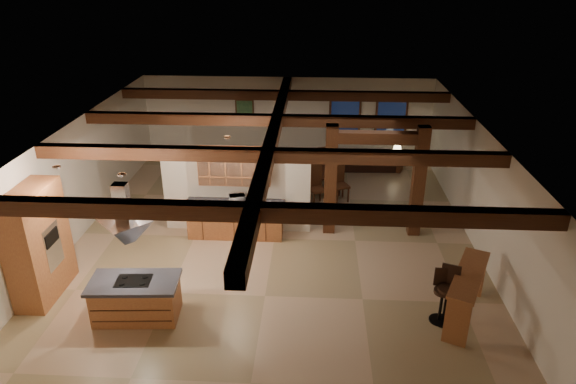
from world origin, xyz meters
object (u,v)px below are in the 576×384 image
sofa (363,160)px  bar_counter (467,288)px  kitchen_island (136,298)px  dining_table (307,184)px

sofa → bar_counter: bar_counter is taller
kitchen_island → dining_table: (3.25, 6.06, -0.09)m
dining_table → kitchen_island: bearing=-142.2°
dining_table → bar_counter: bearing=-84.3°
kitchen_island → bar_counter: bearing=3.1°
dining_table → sofa: size_ratio=0.91×
sofa → dining_table: bearing=49.0°
kitchen_island → dining_table: bearing=61.8°
kitchen_island → bar_counter: (6.49, 0.35, 0.26)m
dining_table → bar_counter: 6.57m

